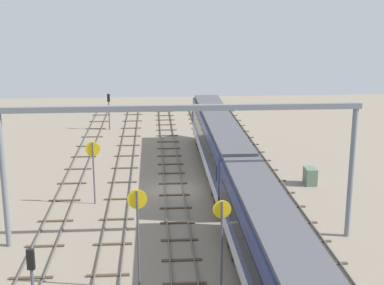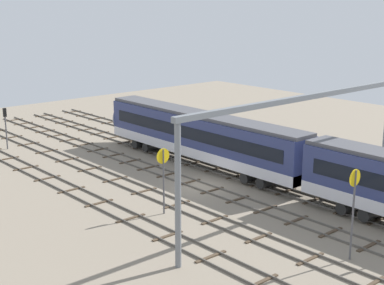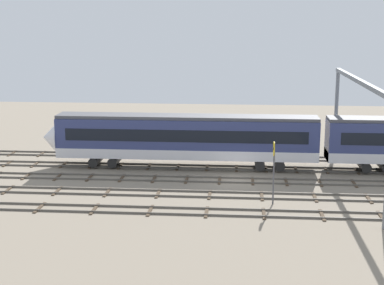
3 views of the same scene
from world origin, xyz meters
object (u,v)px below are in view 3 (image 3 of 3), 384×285
at_px(overhead_gantry, 359,104).
at_px(speed_sign_far_trackside, 274,162).
at_px(train, 316,142).
at_px(relay_cabinet, 232,145).

height_order(overhead_gantry, speed_sign_far_trackside, overhead_gantry).
xyz_separation_m(train, relay_cabinet, (7.67, -7.20, -1.95)).
relative_size(train, relay_cabinet, 35.55).
xyz_separation_m(train, overhead_gantry, (-2.81, 4.08, 4.15)).
bearing_deg(train, overhead_gantry, 124.51).
bearing_deg(relay_cabinet, overhead_gantry, 132.87).
relative_size(overhead_gantry, speed_sign_far_trackside, 4.61).
relative_size(overhead_gantry, relay_cabinet, 15.68).
bearing_deg(overhead_gantry, train, -55.49).
distance_m(train, relay_cabinet, 10.70).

